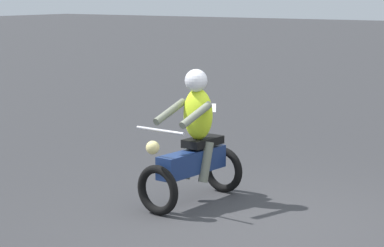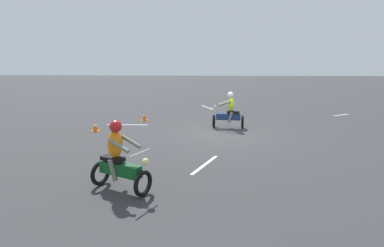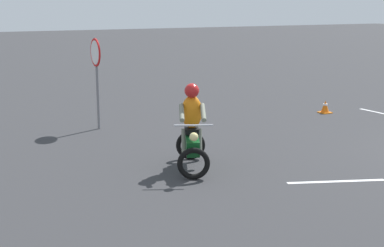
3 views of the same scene
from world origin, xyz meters
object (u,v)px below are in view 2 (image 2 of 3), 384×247
Objects in this scene: motorcycle_rider_foreground at (229,112)px; motorcycle_rider_background at (119,160)px; traffic_cone_mid_left at (144,117)px; traffic_cone_mid_center at (95,127)px.

motorcycle_rider_foreground is 7.63m from motorcycle_rider_background.
motorcycle_rider_foreground reaches higher than traffic_cone_mid_left.
motorcycle_rider_foreground reaches higher than traffic_cone_mid_center.
motorcycle_rider_foreground is at bearing -176.82° from motorcycle_rider_background.
traffic_cone_mid_center is (2.94, -6.01, -0.55)m from motorcycle_rider_background.
motorcycle_rider_background is at bearing 98.92° from traffic_cone_mid_left.
traffic_cone_mid_left is at bearing -145.45° from motorcycle_rider_background.
motorcycle_rider_foreground is 5.97m from traffic_cone_mid_center.
motorcycle_rider_background is (2.91, 7.05, 0.00)m from motorcycle_rider_foreground.
traffic_cone_mid_center is 0.97× the size of traffic_cone_mid_left.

